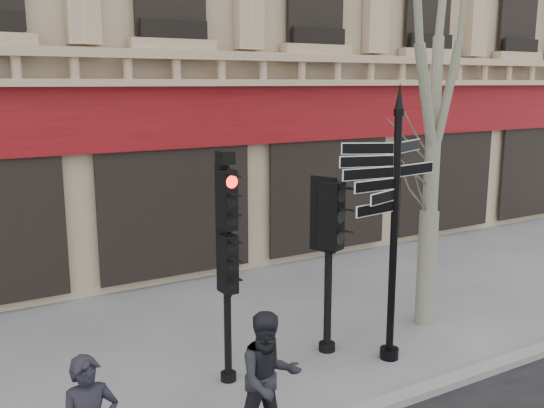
{
  "coord_description": "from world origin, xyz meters",
  "views": [
    {
      "loc": [
        -4.66,
        -7.03,
        4.3
      ],
      "look_at": [
        -0.16,
        0.6,
        2.52
      ],
      "focal_mm": 40.0,
      "sensor_mm": 36.0,
      "label": 1
    }
  ],
  "objects_px": {
    "traffic_signal_secondary": "(329,235)",
    "plane_tree": "(441,0)",
    "traffic_signal_main": "(226,240)",
    "pedestrian_b": "(269,379)",
    "fingerpost": "(396,178)"
  },
  "relations": [
    {
      "from": "traffic_signal_secondary",
      "to": "plane_tree",
      "type": "distance_m",
      "value": 4.3
    },
    {
      "from": "traffic_signal_main",
      "to": "plane_tree",
      "type": "bearing_deg",
      "value": -1.83
    },
    {
      "from": "traffic_signal_main",
      "to": "pedestrian_b",
      "type": "height_order",
      "value": "traffic_signal_main"
    },
    {
      "from": "fingerpost",
      "to": "traffic_signal_main",
      "type": "height_order",
      "value": "fingerpost"
    },
    {
      "from": "fingerpost",
      "to": "pedestrian_b",
      "type": "bearing_deg",
      "value": -157.78
    },
    {
      "from": "traffic_signal_main",
      "to": "pedestrian_b",
      "type": "distance_m",
      "value": 2.14
    },
    {
      "from": "fingerpost",
      "to": "traffic_signal_main",
      "type": "distance_m",
      "value": 2.72
    },
    {
      "from": "traffic_signal_secondary",
      "to": "fingerpost",
      "type": "bearing_deg",
      "value": -68.04
    },
    {
      "from": "traffic_signal_secondary",
      "to": "plane_tree",
      "type": "bearing_deg",
      "value": -19.85
    },
    {
      "from": "traffic_signal_main",
      "to": "traffic_signal_secondary",
      "type": "height_order",
      "value": "traffic_signal_main"
    },
    {
      "from": "traffic_signal_secondary",
      "to": "pedestrian_b",
      "type": "xyz_separation_m",
      "value": [
        -2.12,
        -1.77,
        -1.12
      ]
    },
    {
      "from": "fingerpost",
      "to": "traffic_signal_secondary",
      "type": "height_order",
      "value": "fingerpost"
    },
    {
      "from": "fingerpost",
      "to": "pedestrian_b",
      "type": "xyz_separation_m",
      "value": [
        -2.81,
        -1.04,
        -2.06
      ]
    },
    {
      "from": "traffic_signal_main",
      "to": "traffic_signal_secondary",
      "type": "distance_m",
      "value": 1.85
    },
    {
      "from": "fingerpost",
      "to": "traffic_signal_main",
      "type": "bearing_deg",
      "value": 167.75
    }
  ]
}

